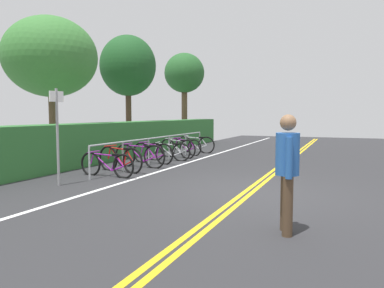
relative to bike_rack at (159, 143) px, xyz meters
The scene contains 19 objects.
ground_plane 5.45m from the bike_rack, 131.76° to the right, with size 39.95×11.12×0.05m, color #2B2B2D.
centre_line_yellow_inner 5.51m from the bike_rack, 131.20° to the right, with size 35.95×0.10×0.00m, color gold.
centre_line_yellow_outer 5.39m from the bike_rack, 132.33° to the right, with size 35.95×0.10×0.00m, color gold.
bike_lane_stripe_white 3.79m from the bike_rack, 164.62° to the right, with size 35.95×0.12×0.00m, color white.
bike_rack is the anchor object (origin of this frame).
bicycle_0 3.23m from the bike_rack, behind, with size 0.46×1.73×0.68m.
bicycle_1 2.41m from the bike_rack, behind, with size 0.51×1.68×0.77m.
bicycle_2 1.42m from the bike_rack, behind, with size 0.46×1.79×0.76m.
bicycle_3 0.52m from the bike_rack, behind, with size 0.46×1.67×0.74m.
bicycle_4 0.55m from the bike_rack, 16.50° to the right, with size 0.46×1.60×0.68m.
bicycle_5 1.41m from the bike_rack, ahead, with size 0.53×1.65×0.75m.
bicycle_6 2.37m from the bike_rack, ahead, with size 0.58×1.62×0.70m.
bicycle_7 3.26m from the bike_rack, ahead, with size 0.46×1.75×0.75m.
pedestrian 8.03m from the bike_rack, 139.86° to the right, with size 0.48×0.32×1.63m.
sign_post_near 4.71m from the bike_rack, behind, with size 0.36×0.10×2.21m.
hedge_backdrop 2.49m from the bike_rack, 52.97° to the left, with size 16.51×1.05×1.33m, color #2D6B30.
tree_mid 4.93m from the bike_rack, 103.34° to the left, with size 3.25×3.25×5.04m.
tree_far_right 5.74m from the bike_rack, 44.58° to the left, with size 2.53×2.53×5.19m.
tree_extra 9.53m from the bike_rack, 18.31° to the left, with size 2.29×2.29×5.11m.
Camera 1 is at (-7.67, -1.88, 1.64)m, focal length 34.89 mm.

